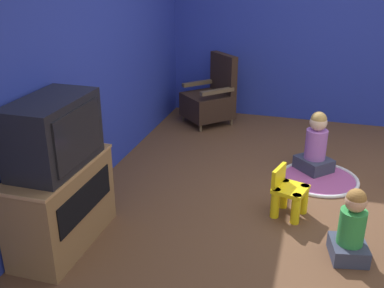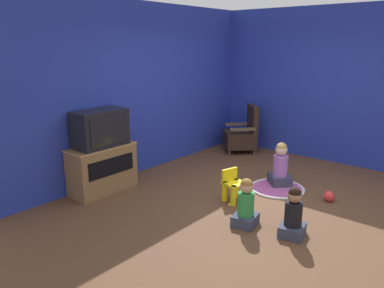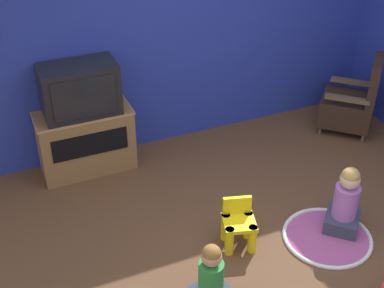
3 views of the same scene
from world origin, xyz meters
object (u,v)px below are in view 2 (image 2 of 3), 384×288
tv_cabinet (102,168)px  child_watching_center (293,215)px  child_watching_right (246,205)px  black_armchair (242,135)px  television (100,128)px  toy_ball (329,196)px  child_watching_left (280,167)px  yellow_kid_chair (234,187)px

tv_cabinet → child_watching_center: bearing=-78.6°
child_watching_center → child_watching_right: child_watching_right is taller
black_armchair → child_watching_right: black_armchair is taller
television → black_armchair: 3.23m
tv_cabinet → child_watching_center: size_ratio=1.68×
television → child_watching_center: 2.92m
black_armchair → child_watching_right: 3.24m
child_watching_center → tv_cabinet: bearing=90.0°
child_watching_right → toy_ball: bearing=-32.0°
child_watching_left → child_watching_center: bearing=166.6°
television → child_watching_left: size_ratio=1.12×
tv_cabinet → black_armchair: size_ratio=1.05×
child_watching_center → toy_ball: bearing=-9.7°
black_armchair → child_watching_left: bearing=4.7°
black_armchair → television: bearing=-54.3°
yellow_kid_chair → toy_ball: bearing=-34.6°
television → child_watching_right: bearing=-78.8°
child_watching_center → child_watching_right: size_ratio=0.99×
black_armchair → child_watching_center: size_ratio=1.60×
child_watching_center → child_watching_right: bearing=91.1°
black_armchair → toy_ball: 2.68m
tv_cabinet → child_watching_right: 2.27m
child_watching_center → black_armchair: bearing=31.0°
television → tv_cabinet: bearing=90.0°
television → child_watching_left: bearing=-44.2°
toy_ball → yellow_kid_chair: bearing=129.4°
yellow_kid_chair → toy_ball: (0.85, -1.04, -0.13)m
yellow_kid_chair → toy_ball: 1.35m
television → yellow_kid_chair: television is taller
yellow_kid_chair → child_watching_center: 1.15m
black_armchair → child_watching_left: size_ratio=1.40×
tv_cabinet → child_watching_center: (0.56, -2.79, -0.11)m
child_watching_left → toy_ball: (-0.15, -0.84, -0.22)m
black_armchair → child_watching_center: bearing=-4.1°
tv_cabinet → black_armchair: 3.17m
yellow_kid_chair → child_watching_right: 0.73m
child_watching_center → child_watching_left: bearing=20.9°
yellow_kid_chair → child_watching_left: bearing=4.9°
black_armchair → child_watching_center: 3.49m
television → child_watching_center: size_ratio=1.29×
child_watching_left → child_watching_right: 1.55m
tv_cabinet → yellow_kid_chair: (0.95, -1.71, -0.16)m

